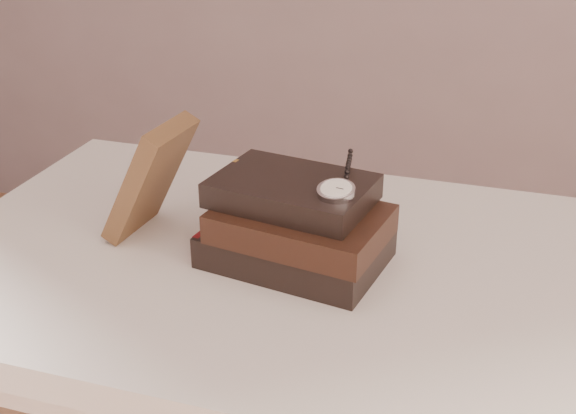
% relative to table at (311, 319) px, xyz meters
% --- Properties ---
extents(table, '(1.00, 0.60, 0.75)m').
position_rel_table_xyz_m(table, '(0.00, 0.00, 0.00)').
color(table, beige).
rests_on(table, ground).
extents(book_stack, '(0.24, 0.19, 0.11)m').
position_rel_table_xyz_m(book_stack, '(-0.02, -0.01, 0.14)').
color(book_stack, black).
rests_on(book_stack, table).
extents(journal, '(0.11, 0.11, 0.16)m').
position_rel_table_xyz_m(journal, '(-0.22, 0.00, 0.17)').
color(journal, '#412A19').
rests_on(journal, table).
extents(pocket_watch, '(0.05, 0.15, 0.02)m').
position_rel_table_xyz_m(pocket_watch, '(0.04, -0.02, 0.21)').
color(pocket_watch, silver).
rests_on(pocket_watch, book_stack).
extents(eyeglasses, '(0.11, 0.12, 0.04)m').
position_rel_table_xyz_m(eyeglasses, '(-0.08, 0.08, 0.15)').
color(eyeglasses, silver).
rests_on(eyeglasses, book_stack).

